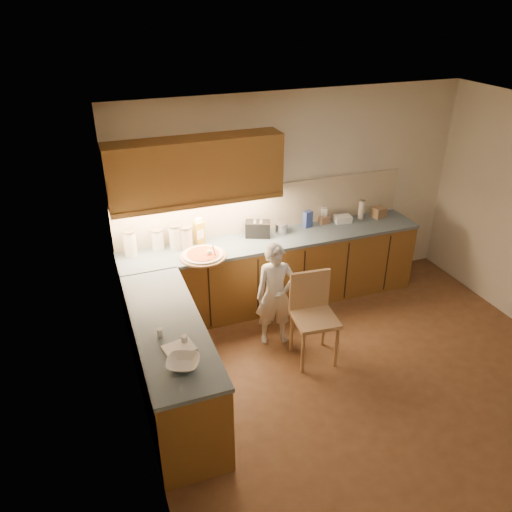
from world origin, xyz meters
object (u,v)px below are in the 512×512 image
Objects in this scene: toaster at (258,229)px; wooden_chair at (313,311)px; pizza_on_board at (203,255)px; child at (275,295)px; oil_jug at (199,232)px.

wooden_chair is at bearing -60.11° from toaster.
wooden_chair is (0.93, -0.94, -0.37)m from pizza_on_board.
pizza_on_board is at bearing -136.20° from toaster.
child is 1.19m from oil_jug.
wooden_chair is 2.99× the size of oil_jug.
oil_jug reaches higher than pizza_on_board.
wooden_chair is 2.89× the size of toaster.
pizza_on_board is 0.37m from oil_jug.
pizza_on_board is 0.43× the size of child.
child reaches higher than toaster.
child reaches higher than pizza_on_board.
pizza_on_board is 1.54× the size of toaster.
oil_jug is (-0.60, 0.91, 0.46)m from child.
toaster is (-0.16, 1.24, 0.44)m from wooden_chair.
oil_jug is 0.97× the size of toaster.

